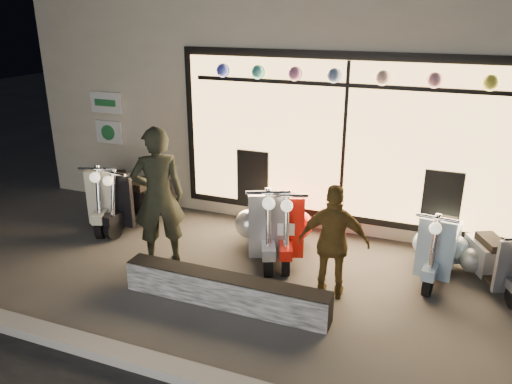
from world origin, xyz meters
TOP-DOWN VIEW (x-y plane):
  - ground at (0.00, 0.00)m, footprint 40.00×40.00m
  - kerb at (0.00, -2.00)m, footprint 40.00×0.25m
  - shop_building at (0.00, 4.98)m, footprint 10.20×6.23m
  - graffiti_barrier at (-0.04, -0.65)m, footprint 2.65×0.28m
  - scooter_silver at (-0.14, 0.98)m, footprint 0.95×1.59m
  - scooter_red at (0.15, 1.09)m, footprint 0.83×1.55m
  - scooter_black at (-2.42, 1.18)m, footprint 0.55×1.48m
  - scooter_cream at (-2.98, 1.12)m, footprint 0.86×1.53m
  - scooter_blue at (2.36, 1.23)m, footprint 0.56×1.43m
  - scooter_grey at (3.00, 1.14)m, footprint 0.73×1.20m
  - man at (-1.39, 0.08)m, footprint 0.87×0.81m
  - woman at (1.12, 0.04)m, footprint 0.92×0.49m

SIDE VIEW (x-z plane):
  - ground at x=0.00m, z-range 0.00..0.00m
  - kerb at x=0.00m, z-range 0.00..0.12m
  - graffiti_barrier at x=-0.04m, z-range 0.00..0.40m
  - scooter_grey at x=3.00m, z-range -0.09..0.79m
  - scooter_blue at x=2.36m, z-range -0.10..0.92m
  - scooter_black at x=-2.42m, z-range -0.10..0.95m
  - scooter_cream at x=-2.98m, z-range -0.11..1.00m
  - scooter_red at x=0.15m, z-range -0.11..1.00m
  - scooter_silver at x=-0.14m, z-range -0.11..1.04m
  - woman at x=1.12m, z-range 0.00..1.49m
  - man at x=-1.39m, z-range 0.00..1.99m
  - shop_building at x=0.00m, z-range 0.00..4.20m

